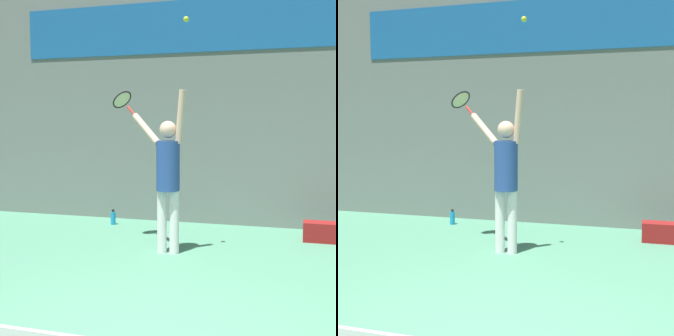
{
  "view_description": "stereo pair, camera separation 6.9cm",
  "coord_description": "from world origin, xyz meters",
  "views": [
    {
      "loc": [
        1.09,
        -3.17,
        1.74
      ],
      "look_at": [
        -0.65,
        2.8,
        1.16
      ],
      "focal_mm": 50.0,
      "sensor_mm": 36.0,
      "label": 1
    },
    {
      "loc": [
        1.16,
        -3.15,
        1.74
      ],
      "look_at": [
        -0.65,
        2.8,
        1.16
      ],
      "focal_mm": 50.0,
      "sensor_mm": 36.0,
      "label": 2
    }
  ],
  "objects": [
    {
      "name": "back_wall",
      "position": [
        0.0,
        4.85,
        2.5
      ],
      "size": [
        18.0,
        0.1,
        5.0
      ],
      "color": "slate",
      "rests_on": "ground_plane"
    },
    {
      "name": "sponsor_banner",
      "position": [
        0.0,
        4.79,
        3.42
      ],
      "size": [
        7.91,
        0.02,
        0.89
      ],
      "color": "#195B9E"
    },
    {
      "name": "tennis_player",
      "position": [
        -0.66,
        2.8,
        1.1
      ],
      "size": [
        0.93,
        0.58,
        2.19
      ],
      "color": "white",
      "rests_on": "ground_plane"
    },
    {
      "name": "tennis_racket",
      "position": [
        -1.48,
        3.27,
        2.09
      ],
      "size": [
        0.43,
        0.38,
        0.37
      ],
      "color": "red"
    },
    {
      "name": "tennis_ball",
      "position": [
        -0.39,
        2.7,
        3.06
      ],
      "size": [
        0.07,
        0.07,
        0.07
      ],
      "color": "#CCDB2D"
    },
    {
      "name": "water_bottle",
      "position": [
        -2.08,
        4.26,
        0.12
      ],
      "size": [
        0.09,
        0.09,
        0.27
      ],
      "color": "#198CCC",
      "rests_on": "ground_plane"
    },
    {
      "name": "equipment_bag",
      "position": [
        1.5,
        4.03,
        0.15
      ],
      "size": [
        0.78,
        0.3,
        0.29
      ],
      "color": "maroon",
      "rests_on": "ground_plane"
    }
  ]
}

